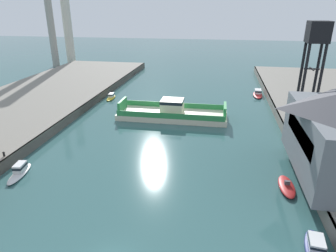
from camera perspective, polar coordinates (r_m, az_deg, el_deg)
The scene contains 11 objects.
chain_ferry at distance 60.35m, azimuth 0.80°, elevation 2.58°, with size 21.87×7.29×3.90m.
moored_boat_near_left at distance 45.04m, azimuth -26.45°, elevation -7.66°, with size 2.40×5.85×1.53m.
moored_boat_near_right at distance 32.41m, azimuth 26.44°, elevation -20.17°, with size 2.59×6.15×1.29m.
moored_boat_mid_left at distance 40.46m, azimuth 21.70°, elevation -10.66°, with size 1.88×5.26×1.10m.
moored_boat_mid_right at distance 75.16m, azimuth -10.80°, elevation 5.52°, with size 1.88×5.40×1.25m.
moored_boat_far_left at distance 79.74m, azimuth 16.77°, elevation 5.98°, with size 2.58×7.17×1.51m.
crane_tower at distance 52.34m, azimuth 26.31°, elevation 13.16°, with size 3.07×3.07×17.32m.
bollard_left_far at distance 47.17m, azimuth -28.85°, elevation -4.65°, with size 0.32×0.32×0.71m.
bollard_right_far at distance 39.19m, azimuth 27.09°, elevation -9.58°, with size 0.32×0.32×0.71m.
smokestack_distant_a at distance 125.25m, azimuth -18.86°, elevation 19.57°, with size 3.50×3.50×35.12m.
smokestack_distant_b at distance 121.96m, azimuth -21.83°, elevation 20.17°, with size 2.72×2.72×39.30m.
Camera 1 is at (8.31, -18.42, 20.94)m, focal length 31.94 mm.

